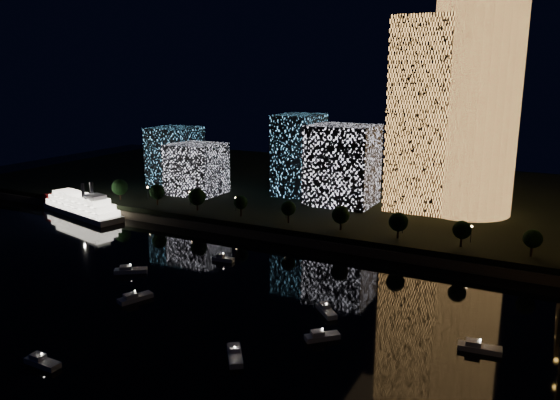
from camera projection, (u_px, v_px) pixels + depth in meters
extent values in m
plane|color=black|center=(227.00, 372.00, 108.31)|extent=(520.00, 520.00, 0.00)
cube|color=black|center=(419.00, 198.00, 246.16)|extent=(420.00, 160.00, 5.00)
cube|color=#6B5E4C|center=(362.00, 249.00, 178.91)|extent=(420.00, 6.00, 3.00)
cylinder|color=#E99B4A|center=(475.00, 104.00, 203.15)|extent=(32.00, 32.00, 82.94)
cube|color=#E99B4A|center=(423.00, 116.00, 209.83)|extent=(23.04, 23.04, 73.32)
cube|color=silver|center=(342.00, 165.00, 222.26)|extent=(26.29, 22.25, 32.36)
cube|color=#5DC1FF|center=(299.00, 154.00, 240.67)|extent=(17.60, 22.88, 35.20)
cube|color=silver|center=(197.00, 169.00, 242.52)|extent=(22.31, 20.29, 22.31)
cube|color=#5DC1FF|center=(175.00, 156.00, 259.89)|extent=(19.79, 21.77, 27.71)
cube|color=silver|center=(82.00, 212.00, 227.07)|extent=(47.60, 21.53, 2.32)
cube|color=white|center=(82.00, 207.00, 226.56)|extent=(43.61, 19.66, 2.13)
cube|color=white|center=(81.00, 202.00, 226.07)|extent=(39.63, 17.79, 2.13)
cube|color=white|center=(81.00, 197.00, 225.59)|extent=(33.77, 15.45, 2.13)
cube|color=silver|center=(95.00, 197.00, 217.72)|extent=(8.91, 7.50, 1.74)
cylinder|color=black|center=(83.00, 190.00, 219.54)|extent=(1.35, 1.35, 5.80)
cylinder|color=black|center=(92.00, 189.00, 222.37)|extent=(1.35, 1.35, 5.80)
cylinder|color=maroon|center=(55.00, 200.00, 241.57)|extent=(8.67, 10.08, 6.77)
cube|color=silver|center=(135.00, 298.00, 142.17)|extent=(6.01, 9.52, 1.20)
cube|color=silver|center=(130.00, 296.00, 141.04)|extent=(3.36, 3.82, 1.00)
sphere|color=white|center=(135.00, 291.00, 141.72)|extent=(0.36, 0.36, 0.36)
cube|color=silver|center=(223.00, 259.00, 171.72)|extent=(7.17, 3.02, 1.20)
cube|color=silver|center=(220.00, 256.00, 171.82)|extent=(2.63, 2.08, 1.00)
sphere|color=white|center=(223.00, 253.00, 171.26)|extent=(0.36, 0.36, 0.36)
cube|color=silver|center=(235.00, 356.00, 113.29)|extent=(7.50, 8.82, 1.20)
cube|color=silver|center=(234.00, 348.00, 114.31)|extent=(3.68, 3.86, 1.00)
sphere|color=white|center=(235.00, 347.00, 112.83)|extent=(0.36, 0.36, 0.36)
cube|color=silver|center=(480.00, 348.00, 116.34)|extent=(9.28, 3.86, 1.20)
cube|color=silver|center=(473.00, 342.00, 116.56)|extent=(3.39, 2.68, 1.00)
sphere|color=white|center=(480.00, 340.00, 115.88)|extent=(0.36, 0.36, 0.36)
cube|color=silver|center=(322.00, 337.00, 121.38)|extent=(7.46, 7.24, 1.20)
cube|color=silver|center=(317.00, 333.00, 120.81)|extent=(3.41, 3.38, 1.00)
sphere|color=white|center=(322.00, 329.00, 120.92)|extent=(0.36, 0.36, 0.36)
cube|color=silver|center=(42.00, 363.00, 110.56)|extent=(8.18, 2.70, 1.20)
cube|color=silver|center=(38.00, 356.00, 110.87)|extent=(2.88, 2.15, 1.00)
sphere|color=white|center=(41.00, 354.00, 110.11)|extent=(0.36, 0.36, 0.36)
cube|color=silver|center=(326.00, 311.00, 134.44)|extent=(7.56, 7.58, 1.20)
cube|color=silver|center=(325.00, 305.00, 135.32)|extent=(3.50, 3.50, 1.00)
sphere|color=white|center=(326.00, 304.00, 133.98)|extent=(0.36, 0.36, 0.36)
cube|color=silver|center=(131.00, 271.00, 161.84)|extent=(9.43, 7.98, 1.20)
cube|color=silver|center=(126.00, 267.00, 161.38)|extent=(4.12, 3.93, 1.00)
sphere|color=white|center=(130.00, 264.00, 161.38)|extent=(0.36, 0.36, 0.36)
cylinder|color=black|center=(120.00, 195.00, 231.94)|extent=(0.70, 0.70, 4.00)
sphere|color=black|center=(120.00, 187.00, 231.14)|extent=(6.84, 6.84, 6.84)
cylinder|color=black|center=(157.00, 200.00, 223.01)|extent=(0.70, 0.70, 4.00)
sphere|color=black|center=(157.00, 192.00, 222.21)|extent=(6.25, 6.25, 6.25)
cylinder|color=black|center=(197.00, 205.00, 214.08)|extent=(0.70, 0.70, 4.00)
sphere|color=black|center=(197.00, 197.00, 213.28)|extent=(6.78, 6.78, 6.78)
cylinder|color=black|center=(241.00, 211.00, 205.16)|extent=(0.70, 0.70, 4.00)
sphere|color=black|center=(241.00, 202.00, 204.36)|extent=(5.23, 5.23, 5.23)
cylinder|color=black|center=(288.00, 218.00, 196.23)|extent=(0.70, 0.70, 4.00)
sphere|color=black|center=(289.00, 208.00, 195.43)|extent=(5.41, 5.41, 5.41)
cylinder|color=black|center=(341.00, 225.00, 187.31)|extent=(0.70, 0.70, 4.00)
sphere|color=black|center=(341.00, 215.00, 186.51)|extent=(6.25, 6.25, 6.25)
cylinder|color=black|center=(398.00, 232.00, 178.38)|extent=(0.70, 0.70, 4.00)
sphere|color=black|center=(398.00, 222.00, 177.58)|extent=(6.34, 6.34, 6.34)
cylinder|color=black|center=(461.00, 241.00, 169.45)|extent=(0.70, 0.70, 4.00)
sphere|color=black|center=(462.00, 230.00, 168.65)|extent=(5.81, 5.81, 5.81)
cylinder|color=black|center=(532.00, 250.00, 160.53)|extent=(0.70, 0.70, 4.00)
sphere|color=black|center=(533.00, 239.00, 159.73)|extent=(5.58, 5.58, 5.58)
cylinder|color=black|center=(148.00, 194.00, 232.55)|extent=(0.24, 0.24, 5.00)
sphere|color=#FFCC7F|center=(148.00, 187.00, 231.91)|extent=(0.70, 0.70, 0.70)
cylinder|color=black|center=(190.00, 199.00, 222.73)|extent=(0.24, 0.24, 5.00)
sphere|color=#FFCC7F|center=(190.00, 192.00, 222.09)|extent=(0.70, 0.70, 0.70)
cylinder|color=black|center=(236.00, 205.00, 212.91)|extent=(0.24, 0.24, 5.00)
sphere|color=#FFCC7F|center=(236.00, 198.00, 212.27)|extent=(0.70, 0.70, 0.70)
cylinder|color=black|center=(286.00, 211.00, 203.09)|extent=(0.24, 0.24, 5.00)
sphere|color=#FFCC7F|center=(286.00, 204.00, 202.45)|extent=(0.70, 0.70, 0.70)
cylinder|color=black|center=(341.00, 218.00, 193.28)|extent=(0.24, 0.24, 5.00)
sphere|color=#FFCC7F|center=(342.00, 211.00, 192.63)|extent=(0.70, 0.70, 0.70)
cylinder|color=black|center=(403.00, 226.00, 183.46)|extent=(0.24, 0.24, 5.00)
sphere|color=#FFCC7F|center=(403.00, 218.00, 182.82)|extent=(0.70, 0.70, 0.70)
cylinder|color=black|center=(471.00, 235.00, 173.64)|extent=(0.24, 0.24, 5.00)
sphere|color=#FFCC7F|center=(472.00, 226.00, 173.00)|extent=(0.70, 0.70, 0.70)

